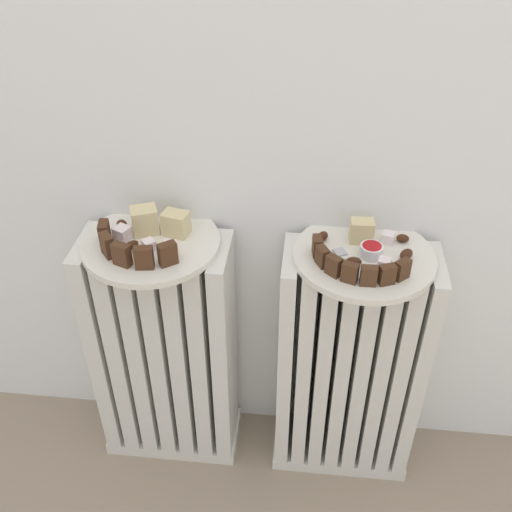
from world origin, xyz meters
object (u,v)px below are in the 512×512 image
(radiator_left, at_px, (166,354))
(fork, at_px, (347,261))
(plate_right, at_px, (364,256))
(radiator_right, at_px, (349,369))
(plate_left, at_px, (151,243))
(jam_bowl_right, at_px, (371,250))

(radiator_left, xyz_separation_m, fork, (0.35, -0.03, 0.30))
(radiator_left, bearing_deg, plate_right, -0.00)
(plate_right, bearing_deg, radiator_left, 180.00)
(radiator_right, distance_m, plate_left, 0.48)
(plate_right, distance_m, fork, 0.04)
(plate_right, height_order, fork, fork)
(radiator_right, bearing_deg, fork, -140.29)
(plate_left, bearing_deg, plate_right, 0.00)
(radiator_right, xyz_separation_m, plate_right, (0.00, 0.00, 0.29))
(fork, bearing_deg, radiator_right, 39.71)
(radiator_left, height_order, jam_bowl_right, jam_bowl_right)
(jam_bowl_right, height_order, fork, jam_bowl_right)
(radiator_left, xyz_separation_m, plate_left, (0.00, -0.00, 0.29))
(radiator_left, height_order, fork, fork)
(plate_right, bearing_deg, plate_left, 180.00)
(radiator_left, height_order, radiator_right, same)
(radiator_right, xyz_separation_m, plate_left, (-0.38, 0.00, 0.29))
(radiator_left, height_order, plate_right, plate_right)
(plate_right, height_order, jam_bowl_right, jam_bowl_right)
(plate_right, distance_m, jam_bowl_right, 0.02)
(fork, bearing_deg, plate_right, 39.71)
(fork, bearing_deg, radiator_left, 175.79)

